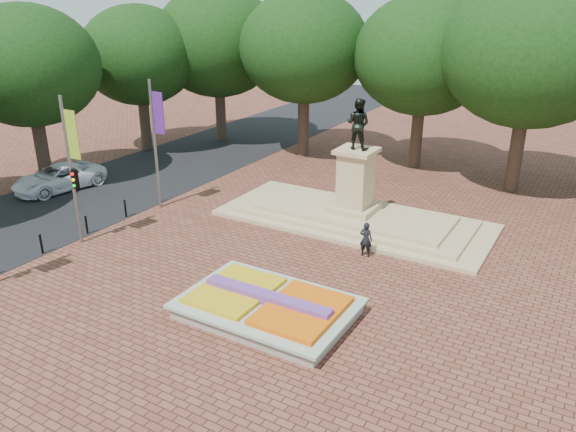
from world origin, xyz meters
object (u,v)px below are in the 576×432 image
object	(u,v)px
monument	(354,206)
pedestrian	(366,239)
flower_bed	(268,306)
van	(59,178)

from	to	relation	value
monument	pedestrian	bearing A→B (deg)	-58.46
flower_bed	van	world-z (taller)	van
van	pedestrian	distance (m)	19.59
monument	pedestrian	size ratio (longest dim) A/B	8.56
monument	pedestrian	distance (m)	4.11
flower_bed	van	xyz separation A→B (m)	(-18.44, 5.61, 0.38)
flower_bed	pedestrian	size ratio (longest dim) A/B	3.85
flower_bed	van	bearing A→B (deg)	163.09
flower_bed	pedestrian	xyz separation A→B (m)	(1.12, 6.50, 0.44)
flower_bed	van	distance (m)	19.28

